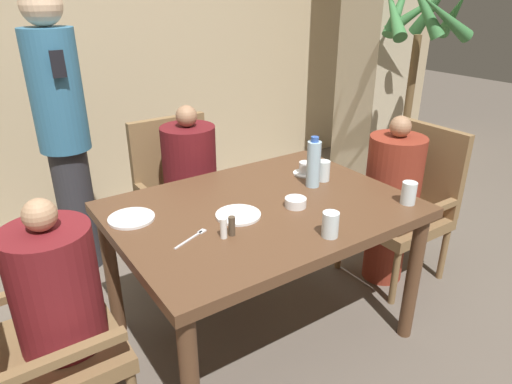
{
  "coord_description": "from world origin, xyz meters",
  "views": [
    {
      "loc": [
        -1.1,
        -1.57,
        1.68
      ],
      "look_at": [
        0.0,
        0.05,
        0.8
      ],
      "focal_mm": 32.0,
      "sensor_mm": 36.0,
      "label": 1
    }
  ],
  "objects": [
    {
      "name": "teacup_with_saucer",
      "position": [
        0.42,
        0.19,
        0.78
      ],
      "size": [
        0.13,
        0.13,
        0.07
      ],
      "color": "white",
      "rests_on": "dining_table"
    },
    {
      "name": "diner_in_far_chair",
      "position": [
        -0.0,
        0.75,
        0.55
      ],
      "size": [
        0.32,
        0.32,
        1.08
      ],
      "color": "#5B1419",
      "rests_on": "ground_plane"
    },
    {
      "name": "chair_left_side",
      "position": [
        -1.08,
        0.0,
        0.49
      ],
      "size": [
        0.52,
        0.51,
        0.94
      ],
      "color": "brown",
      "rests_on": "ground_plane"
    },
    {
      "name": "ground_plane",
      "position": [
        0.0,
        0.0,
        0.0
      ],
      "size": [
        16.0,
        16.0,
        0.0
      ],
      "primitive_type": "plane",
      "color": "#60564C"
    },
    {
      "name": "dining_table",
      "position": [
        0.0,
        0.0,
        0.66
      ],
      "size": [
        1.36,
        1.0,
        0.75
      ],
      "color": "brown",
      "rests_on": "ground_plane"
    },
    {
      "name": "bowl_small",
      "position": [
        0.12,
        -0.1,
        0.77
      ],
      "size": [
        0.1,
        0.1,
        0.04
      ],
      "color": "white",
      "rests_on": "dining_table"
    },
    {
      "name": "chair_right_side",
      "position": [
        1.08,
        0.0,
        0.49
      ],
      "size": [
        0.52,
        0.51,
        0.94
      ],
      "color": "brown",
      "rests_on": "ground_plane"
    },
    {
      "name": "diner_in_left_chair",
      "position": [
        -0.93,
        0.0,
        0.53
      ],
      "size": [
        0.32,
        0.32,
        1.03
      ],
      "color": "maroon",
      "rests_on": "ground_plane"
    },
    {
      "name": "glass_tall_near",
      "position": [
        0.44,
        0.07,
        0.8
      ],
      "size": [
        0.07,
        0.07,
        0.11
      ],
      "color": "silver",
      "rests_on": "dining_table"
    },
    {
      "name": "glass_tall_mid",
      "position": [
        0.06,
        -0.39,
        0.8
      ],
      "size": [
        0.07,
        0.07,
        0.11
      ],
      "color": "silver",
      "rests_on": "dining_table"
    },
    {
      "name": "chair_far_side",
      "position": [
        0.0,
        0.9,
        0.49
      ],
      "size": [
        0.51,
        0.52,
        0.94
      ],
      "color": "brown",
      "rests_on": "ground_plane"
    },
    {
      "name": "fork_beside_plate",
      "position": [
        -0.4,
        -0.09,
        0.75
      ],
      "size": [
        0.18,
        0.09,
        0.0
      ],
      "color": "silver",
      "rests_on": "dining_table"
    },
    {
      "name": "pepper_shaker",
      "position": [
        -0.26,
        -0.16,
        0.79
      ],
      "size": [
        0.03,
        0.03,
        0.08
      ],
      "color": "#4C3D2D",
      "rests_on": "dining_table"
    },
    {
      "name": "pillar_stone",
      "position": [
        2.14,
        1.3,
        1.35
      ],
      "size": [
        0.47,
        0.47,
        2.7
      ],
      "color": "#BCAD8E",
      "rests_on": "ground_plane"
    },
    {
      "name": "potted_palm",
      "position": [
        1.86,
        0.66,
        0.72
      ],
      "size": [
        0.72,
        0.74,
        1.86
      ],
      "color": "#4C4238",
      "rests_on": "ground_plane"
    },
    {
      "name": "water_bottle",
      "position": [
        0.35,
        0.04,
        0.87
      ],
      "size": [
        0.07,
        0.07,
        0.26
      ],
      "color": "#A3C6DB",
      "rests_on": "dining_table"
    },
    {
      "name": "diner_in_right_chair",
      "position": [
        0.93,
        0.0,
        0.53
      ],
      "size": [
        0.32,
        0.32,
        1.04
      ],
      "color": "maroon",
      "rests_on": "ground_plane"
    },
    {
      "name": "glass_tall_far",
      "position": [
        0.58,
        -0.37,
        0.8
      ],
      "size": [
        0.07,
        0.07,
        0.11
      ],
      "color": "silver",
      "rests_on": "dining_table"
    },
    {
      "name": "wall_back",
      "position": [
        0.0,
        2.13,
        1.4
      ],
      "size": [
        8.0,
        0.06,
        2.8
      ],
      "color": "tan",
      "rests_on": "ground_plane"
    },
    {
      "name": "standing_host",
      "position": [
        -0.59,
        1.2,
        0.92
      ],
      "size": [
        0.29,
        0.33,
        1.71
      ],
      "color": "#2D2D33",
      "rests_on": "ground_plane"
    },
    {
      "name": "plate_main_left",
      "position": [
        -0.56,
        0.21,
        0.76
      ],
      "size": [
        0.2,
        0.2,
        0.01
      ],
      "color": "white",
      "rests_on": "dining_table"
    },
    {
      "name": "salt_shaker",
      "position": [
        -0.3,
        -0.16,
        0.79
      ],
      "size": [
        0.03,
        0.03,
        0.09
      ],
      "color": "white",
      "rests_on": "dining_table"
    },
    {
      "name": "plate_main_right",
      "position": [
        -0.15,
        -0.03,
        0.76
      ],
      "size": [
        0.2,
        0.2,
        0.01
      ],
      "color": "white",
      "rests_on": "dining_table"
    }
  ]
}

